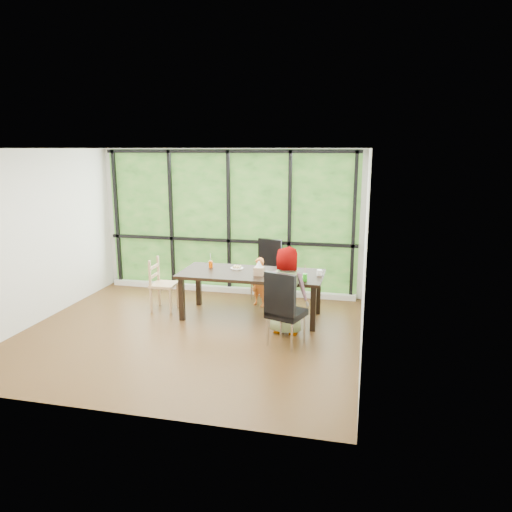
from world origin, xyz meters
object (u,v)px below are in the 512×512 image
orange_cup (211,264)px  tissue_box (259,271)px  plate_near (287,278)px  white_mug (319,273)px  chair_end_beech (164,284)px  child_toddler (259,282)px  child_older (287,291)px  chair_interior_leather (286,308)px  plate_far (237,268)px  dining_table (251,295)px  green_cup (305,277)px  chair_window_leather (265,270)px

orange_cup → tissue_box: 0.95m
plate_near → white_mug: 0.55m
chair_end_beech → child_toddler: 1.63m
child_older → white_mug: bearing=-115.3°
child_toddler → orange_cup: (-0.74, -0.42, 0.38)m
chair_interior_leather → orange_cup: size_ratio=9.72×
plate_far → dining_table: bearing=-34.1°
dining_table → green_cup: bearing=-18.8°
orange_cup → tissue_box: size_ratio=0.74×
chair_interior_leather → plate_near: 0.79m
chair_end_beech → orange_cup: chair_end_beech is taller
chair_window_leather → tissue_box: chair_window_leather is taller
dining_table → plate_far: size_ratio=10.83×
chair_window_leather → plate_far: 0.90m
dining_table → child_older: size_ratio=1.75×
orange_cup → white_mug: bearing=-3.5°
chair_window_leather → chair_end_beech: bearing=-133.2°
chair_end_beech → tissue_box: 1.72m
white_mug → green_cup: bearing=-115.9°
chair_end_beech → child_older: child_older is taller
chair_window_leather → white_mug: bearing=-27.9°
dining_table → chair_end_beech: chair_end_beech is taller
child_older → plate_far: 1.24m
plate_near → child_toddler: bearing=126.9°
child_toddler → tissue_box: size_ratio=5.69×
chair_interior_leather → plate_far: size_ratio=5.09×
dining_table → orange_cup: size_ratio=20.67×
plate_far → tissue_box: 0.56m
plate_near → plate_far: bearing=154.5°
dining_table → child_older: bearing=-39.4°
orange_cup → tissue_box: bearing=-18.8°
tissue_box → plate_far: bearing=143.9°
chair_end_beech → white_mug: (2.61, 0.06, 0.34)m
chair_end_beech → plate_far: chair_end_beech is taller
chair_end_beech → tissue_box: (1.68, -0.13, 0.36)m
child_older → tissue_box: child_older is taller
white_mug → tissue_box: 0.95m
tissue_box → chair_end_beech: bearing=175.4°
child_toddler → orange_cup: bearing=-128.1°
child_toddler → white_mug: 1.26m
child_toddler → plate_near: (0.63, -0.84, 0.33)m
child_toddler → tissue_box: 0.84m
plate_near → white_mug: white_mug is taller
child_toddler → plate_near: bearing=-30.6°
child_older → chair_interior_leather: bearing=105.5°
plate_far → plate_near: 1.02m
child_toddler → plate_far: bearing=-104.0°
green_cup → plate_far: bearing=157.1°
chair_window_leather → tissue_box: size_ratio=7.16×
dining_table → white_mug: 1.17m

